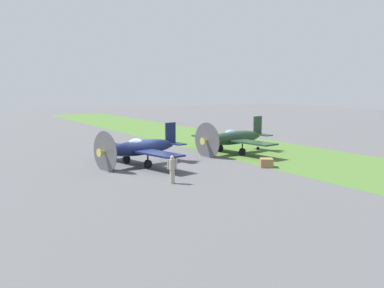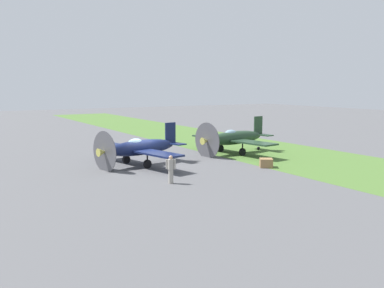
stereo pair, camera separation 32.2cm
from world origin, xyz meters
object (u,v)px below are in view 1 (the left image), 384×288
at_px(airplane_lead, 140,148).
at_px(ground_crew_chief, 172,169).
at_px(airplane_wingman, 234,138).
at_px(supply_crate, 266,163).

relative_size(airplane_lead, ground_crew_chief, 5.17).
distance_m(airplane_lead, airplane_wingman, 9.47).
xyz_separation_m(airplane_wingman, ground_crew_chief, (-7.54, 10.27, -0.46)).
xyz_separation_m(airplane_lead, supply_crate, (-5.42, -7.59, -1.01)).
bearing_deg(supply_crate, ground_crew_chief, 97.34).
xyz_separation_m(airplane_wingman, supply_crate, (-6.45, 1.83, -1.05)).
relative_size(airplane_wingman, ground_crew_chief, 5.33).
bearing_deg(supply_crate, airplane_wingman, -15.81).
xyz_separation_m(airplane_lead, airplane_wingman, (1.03, -9.41, 0.04)).
height_order(ground_crew_chief, supply_crate, ground_crew_chief).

